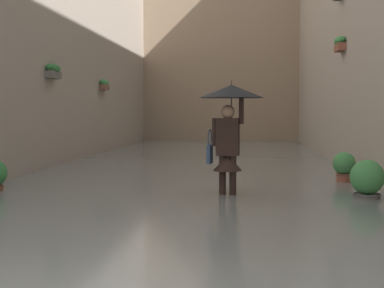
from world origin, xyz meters
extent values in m
plane|color=gray|center=(0.00, -12.04, 0.00)|extent=(60.18, 60.18, 0.00)
cube|color=slate|center=(0.00, -12.04, 0.09)|extent=(8.26, 30.07, 0.18)
cube|color=brown|center=(-3.63, -11.90, 3.23)|extent=(0.20, 0.70, 0.18)
ellipsoid|color=#387F3D|center=(-3.63, -11.90, 3.39)|extent=(0.28, 0.76, 0.24)
cube|color=brown|center=(3.63, -16.24, 2.45)|extent=(0.20, 0.70, 0.18)
ellipsoid|color=#428947|center=(3.63, -16.24, 2.61)|extent=(0.28, 0.76, 0.24)
cube|color=#66605B|center=(3.63, -11.21, 2.54)|extent=(0.20, 0.70, 0.18)
ellipsoid|color=#2D7033|center=(3.63, -11.21, 2.70)|extent=(0.28, 0.76, 0.24)
cube|color=gray|center=(0.00, -24.97, 5.86)|extent=(11.06, 1.80, 11.72)
cube|color=#2D2319|center=(-0.88, -6.93, 0.05)|extent=(0.14, 0.25, 0.10)
cylinder|color=black|center=(-0.88, -6.93, 0.48)|extent=(0.13, 0.13, 0.75)
cube|color=#2D2319|center=(-1.06, -6.90, 0.05)|extent=(0.14, 0.25, 0.10)
cylinder|color=black|center=(-1.06, -6.90, 0.48)|extent=(0.13, 0.13, 0.75)
cube|color=black|center=(-0.97, -6.91, 1.17)|extent=(0.41, 0.27, 0.64)
cone|color=black|center=(-0.97, -6.91, 0.73)|extent=(0.56, 0.56, 0.28)
sphere|color=tan|center=(-0.97, -6.91, 1.60)|extent=(0.23, 0.23, 0.23)
cylinder|color=black|center=(-1.20, -6.88, 1.61)|extent=(0.09, 0.09, 0.44)
cylinder|color=black|center=(-0.74, -6.95, 1.25)|extent=(0.09, 0.09, 0.48)
cylinder|color=black|center=(-1.03, -6.91, 1.72)|extent=(0.02, 0.02, 0.46)
cone|color=black|center=(-1.03, -6.91, 1.95)|extent=(1.11, 1.11, 0.22)
cylinder|color=black|center=(-1.03, -6.91, 2.09)|extent=(0.01, 0.01, 0.08)
cube|color=#334766|center=(-0.66, -6.94, 0.87)|extent=(0.10, 0.29, 0.32)
torus|color=#334766|center=(-0.66, -6.94, 1.15)|extent=(0.06, 0.30, 0.30)
cylinder|color=brown|center=(-3.26, -8.92, 0.16)|extent=(0.30, 0.30, 0.33)
torus|color=brown|center=(-3.26, -8.92, 0.33)|extent=(0.34, 0.34, 0.04)
ellipsoid|color=#428947|center=(-3.26, -8.92, 0.56)|extent=(0.46, 0.46, 0.46)
cylinder|color=#66605B|center=(-3.27, -6.74, 0.12)|extent=(0.42, 0.42, 0.24)
torus|color=#56524E|center=(-3.27, -6.74, 0.24)|extent=(0.45, 0.45, 0.04)
ellipsoid|color=#428947|center=(-3.27, -6.74, 0.53)|extent=(0.56, 0.56, 0.57)
camera|label=1|loc=(-1.30, 2.51, 1.60)|focal=51.70mm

